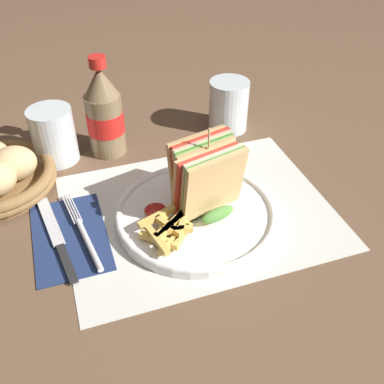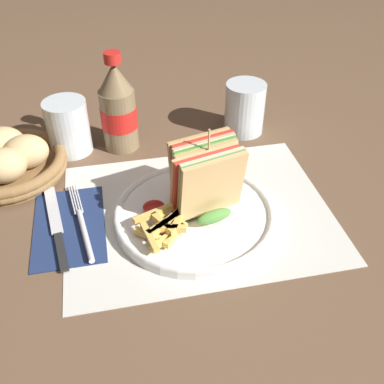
# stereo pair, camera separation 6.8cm
# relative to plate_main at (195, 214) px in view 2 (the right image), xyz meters

# --- Properties ---
(ground_plane) EXTENTS (4.00, 4.00, 0.00)m
(ground_plane) POSITION_rel_plate_main_xyz_m (0.02, -0.01, -0.01)
(ground_plane) COLOR brown
(placemat) EXTENTS (0.43, 0.33, 0.00)m
(placemat) POSITION_rel_plate_main_xyz_m (0.01, 0.02, -0.01)
(placemat) COLOR silver
(placemat) RESTS_ON ground_plane
(plate_main) EXTENTS (0.26, 0.26, 0.02)m
(plate_main) POSITION_rel_plate_main_xyz_m (0.00, 0.00, 0.00)
(plate_main) COLOR white
(plate_main) RESTS_ON ground_plane
(club_sandwich) EXTENTS (0.12, 0.12, 0.14)m
(club_sandwich) POSITION_rel_plate_main_xyz_m (0.02, 0.01, 0.06)
(club_sandwich) COLOR tan
(club_sandwich) RESTS_ON plate_main
(fries_pile) EXTENTS (0.10, 0.11, 0.02)m
(fries_pile) POSITION_rel_plate_main_xyz_m (-0.05, -0.04, 0.02)
(fries_pile) COLOR #E0B756
(fries_pile) RESTS_ON plate_main
(ketchup_blob) EXTENTS (0.03, 0.03, 0.01)m
(ketchup_blob) POSITION_rel_plate_main_xyz_m (-0.06, 0.01, 0.02)
(ketchup_blob) COLOR maroon
(ketchup_blob) RESTS_ON plate_main
(napkin) EXTENTS (0.11, 0.18, 0.00)m
(napkin) POSITION_rel_plate_main_xyz_m (-0.20, 0.02, -0.01)
(napkin) COLOR navy
(napkin) RESTS_ON ground_plane
(fork) EXTENTS (0.04, 0.19, 0.01)m
(fork) POSITION_rel_plate_main_xyz_m (-0.17, 0.00, -0.00)
(fork) COLOR silver
(fork) RESTS_ON napkin
(knife) EXTENTS (0.04, 0.20, 0.00)m
(knife) POSITION_rel_plate_main_xyz_m (-0.22, 0.02, -0.00)
(knife) COLOR black
(knife) RESTS_ON napkin
(coke_bottle_near) EXTENTS (0.07, 0.07, 0.19)m
(coke_bottle_near) POSITION_rel_plate_main_xyz_m (-0.10, 0.24, 0.07)
(coke_bottle_near) COLOR #7A6647
(coke_bottle_near) RESTS_ON ground_plane
(glass_near) EXTENTS (0.08, 0.08, 0.10)m
(glass_near) POSITION_rel_plate_main_xyz_m (0.15, 0.25, 0.03)
(glass_near) COLOR silver
(glass_near) RESTS_ON ground_plane
(glass_far) EXTENTS (0.08, 0.08, 0.10)m
(glass_far) POSITION_rel_plate_main_xyz_m (-0.19, 0.24, 0.04)
(glass_far) COLOR silver
(glass_far) RESTS_ON ground_plane
(bread_basket) EXTENTS (0.21, 0.21, 0.07)m
(bread_basket) POSITION_rel_plate_main_xyz_m (-0.30, 0.19, 0.02)
(bread_basket) COLOR olive
(bread_basket) RESTS_ON ground_plane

